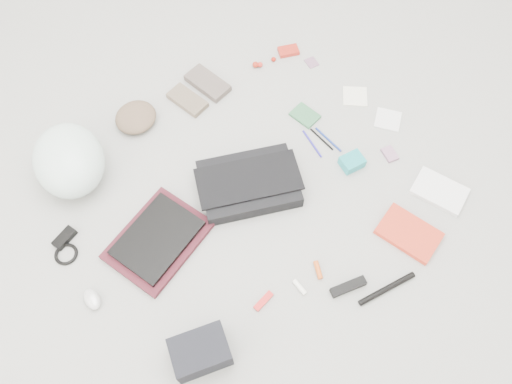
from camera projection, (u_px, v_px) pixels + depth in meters
ground_plane at (256, 198)px, 2.06m from camera, size 4.00×4.00×0.00m
messenger_bag at (249, 184)px, 2.05m from camera, size 0.47×0.41×0.07m
bag_flap at (249, 179)px, 2.02m from camera, size 0.46×0.34×0.01m
laptop_sleeve at (158, 240)px, 1.96m from camera, size 0.44×0.38×0.03m
laptop at (157, 238)px, 1.94m from camera, size 0.37×0.32×0.02m
bike_helmet at (69, 160)px, 2.02m from camera, size 0.36×0.41×0.21m
beanie at (136, 117)px, 2.21m from camera, size 0.24×0.23×0.07m
mitten_left at (187, 100)px, 2.28m from camera, size 0.13×0.20×0.03m
mitten_right at (208, 83)px, 2.32m from camera, size 0.15×0.23×0.03m
power_brick at (65, 238)px, 1.96m from camera, size 0.11×0.07×0.03m
cable_coil at (66, 254)px, 1.94m from camera, size 0.09×0.09×0.01m
mouse at (92, 299)px, 1.84m from camera, size 0.06×0.09×0.03m
camera_bag at (201, 352)px, 1.71m from camera, size 0.22×0.19×0.13m
multitool at (263, 301)px, 1.85m from camera, size 0.09×0.04×0.01m
toiletry_tube_white at (300, 287)px, 1.87m from camera, size 0.02×0.07×0.02m
toiletry_tube_orange at (318, 270)px, 1.90m from camera, size 0.05×0.07×0.02m
u_lock at (348, 287)px, 1.87m from camera, size 0.14×0.07×0.03m
bike_pump at (387, 289)px, 1.87m from camera, size 0.24×0.06×0.02m
book_red at (409, 233)px, 1.97m from camera, size 0.22×0.27×0.02m
book_white at (439, 191)px, 2.06m from camera, size 0.21×0.25×0.02m
notepad at (305, 115)px, 2.25m from camera, size 0.11×0.13×0.01m
pen_blue at (312, 144)px, 2.18m from camera, size 0.03×0.16×0.01m
pen_black at (322, 139)px, 2.19m from camera, size 0.02×0.14×0.01m
pen_navy at (328, 139)px, 2.19m from camera, size 0.02×0.16×0.01m
accordion_wallet at (352, 162)px, 2.11m from camera, size 0.10×0.09×0.05m
card_deck at (390, 154)px, 2.15m from camera, size 0.07×0.08×0.01m
napkin_top at (355, 96)px, 2.30m from camera, size 0.15×0.15×0.01m
napkin_bottom at (388, 120)px, 2.24m from camera, size 0.16×0.16×0.01m
lollipop_a at (255, 65)px, 2.38m from camera, size 0.04×0.04×0.03m
lollipop_b at (260, 65)px, 2.38m from camera, size 0.03×0.03×0.03m
lollipop_c at (274, 59)px, 2.40m from camera, size 0.03×0.03×0.02m
altoids_tin at (288, 51)px, 2.43m from camera, size 0.11×0.09×0.02m
stamp_sheet at (312, 62)px, 2.40m from camera, size 0.06×0.07×0.00m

